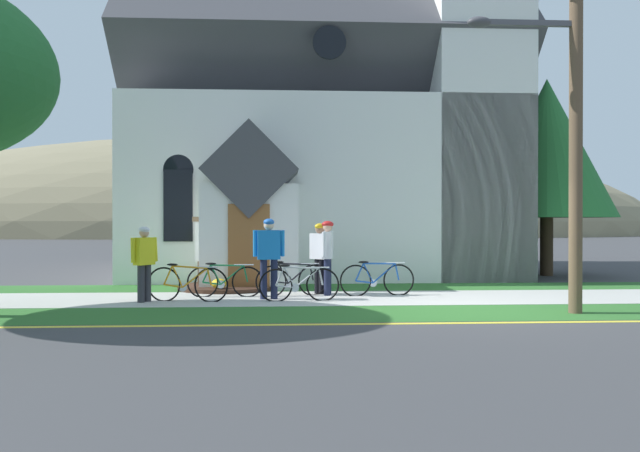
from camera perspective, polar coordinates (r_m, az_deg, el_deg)
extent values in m
plane|color=#3D3D3F|center=(16.43, 9.24, -5.46)|extent=(140.00, 140.00, 0.00)
cube|color=#B7B5AD|center=(14.02, 1.78, -6.45)|extent=(32.00, 2.62, 0.01)
cube|color=#2D6628|center=(11.71, 2.81, -7.82)|extent=(32.00, 2.05, 0.01)
cube|color=#2D6628|center=(16.24, 1.08, -5.51)|extent=(24.00, 1.86, 0.01)
cube|color=yellow|center=(10.56, 3.50, -8.73)|extent=(28.00, 0.16, 0.01)
cube|color=white|center=(21.90, -0.08, 2.80)|extent=(11.44, 9.62, 5.18)
cube|color=#424247|center=(22.52, -0.08, 14.11)|extent=(11.94, 9.79, 9.79)
cube|color=white|center=(19.64, 13.72, 12.42)|extent=(2.67, 2.67, 11.54)
cube|color=white|center=(16.26, -6.22, -0.93)|extent=(2.40, 1.60, 2.60)
cube|color=#424247|center=(16.31, -6.22, 4.88)|extent=(2.40, 1.80, 2.40)
cube|color=brown|center=(15.45, -6.37, -1.93)|extent=(1.00, 0.06, 2.10)
cube|color=black|center=(17.23, -12.56, 1.80)|extent=(0.76, 0.06, 1.90)
cone|color=black|center=(17.28, -12.57, 4.95)|extent=(0.80, 0.06, 0.80)
cylinder|color=black|center=(17.71, 0.85, 16.08)|extent=(0.90, 0.06, 0.90)
cube|color=#7F6047|center=(16.39, -10.65, -4.29)|extent=(0.12, 0.12, 0.67)
cube|color=#7F6047|center=(16.30, -5.65, -4.31)|extent=(0.12, 0.12, 0.67)
cube|color=white|center=(16.28, -8.16, -1.36)|extent=(1.70, 0.12, 1.00)
cube|color=#7F6047|center=(16.28, -8.16, 0.61)|extent=(1.82, 0.16, 0.12)
cube|color=black|center=(16.24, -8.17, -0.95)|extent=(1.36, 0.04, 0.16)
cylinder|color=#382319|center=(16.02, -8.26, -5.43)|extent=(2.43, 2.43, 0.10)
ellipsoid|color=red|center=(15.94, -6.60, -4.85)|extent=(0.36, 0.36, 0.24)
ellipsoid|color=orange|center=(16.70, -8.18, -4.61)|extent=(0.36, 0.36, 0.24)
ellipsoid|color=#CC338C|center=(16.11, -10.10, -4.79)|extent=(0.36, 0.36, 0.24)
ellipsoid|color=gold|center=(15.18, -9.00, -5.11)|extent=(0.36, 0.36, 0.24)
torus|color=black|center=(13.87, -13.78, -5.10)|extent=(0.73, 0.19, 0.74)
torus|color=black|center=(13.50, -9.70, -5.24)|extent=(0.73, 0.19, 0.74)
cylinder|color=orange|center=(13.60, -11.11, -4.56)|extent=(0.56, 0.16, 0.44)
cylinder|color=orange|center=(13.62, -11.57, -3.62)|extent=(0.76, 0.20, 0.07)
cylinder|color=orange|center=(13.74, -12.62, -4.44)|extent=(0.26, 0.09, 0.46)
cylinder|color=orange|center=(13.79, -12.98, -5.24)|extent=(0.42, 0.13, 0.09)
cylinder|color=orange|center=(13.81, -13.42, -4.30)|extent=(0.22, 0.08, 0.41)
cylinder|color=orange|center=(13.50, -9.87, -4.49)|extent=(0.12, 0.06, 0.36)
ellipsoid|color=black|center=(13.76, -13.06, -3.38)|extent=(0.25, 0.13, 0.05)
cylinder|color=silver|center=(13.49, -10.04, -3.65)|extent=(0.44, 0.12, 0.03)
cylinder|color=silver|center=(13.72, -12.17, -5.38)|extent=(0.18, 0.06, 0.18)
torus|color=black|center=(14.36, 3.20, -4.92)|extent=(0.73, 0.12, 0.73)
torus|color=black|center=(14.62, 7.05, -4.82)|extent=(0.73, 0.12, 0.73)
cylinder|color=#194CA5|center=(14.51, 5.76, -4.22)|extent=(0.55, 0.10, 0.45)
cylinder|color=#194CA5|center=(14.46, 5.34, -3.36)|extent=(0.74, 0.13, 0.05)
cylinder|color=#194CA5|center=(14.41, 4.33, -4.23)|extent=(0.26, 0.07, 0.46)
cylinder|color=#194CA5|center=(14.41, 3.98, -5.00)|extent=(0.41, 0.08, 0.09)
cylinder|color=#194CA5|center=(14.36, 3.55, -4.14)|extent=(0.22, 0.06, 0.40)
cylinder|color=#194CA5|center=(14.59, 6.90, -4.10)|extent=(0.12, 0.05, 0.38)
ellipsoid|color=black|center=(14.37, 3.91, -3.24)|extent=(0.25, 0.11, 0.05)
cylinder|color=silver|center=(14.57, 6.75, -3.29)|extent=(0.44, 0.08, 0.03)
cylinder|color=silver|center=(14.46, 4.76, -5.09)|extent=(0.18, 0.04, 0.18)
torus|color=black|center=(14.39, -10.44, -4.97)|extent=(0.70, 0.04, 0.70)
torus|color=black|center=(14.32, -6.50, -5.00)|extent=(0.70, 0.04, 0.70)
cylinder|color=#19723F|center=(14.32, -7.85, -4.37)|extent=(0.54, 0.04, 0.44)
cylinder|color=#19723F|center=(14.31, -8.28, -3.50)|extent=(0.73, 0.04, 0.05)
cylinder|color=#19723F|center=(14.35, -9.31, -4.32)|extent=(0.25, 0.04, 0.45)
cylinder|color=#19723F|center=(14.38, -9.66, -5.08)|extent=(0.40, 0.04, 0.09)
cylinder|color=#19723F|center=(14.37, -10.09, -4.22)|extent=(0.21, 0.04, 0.40)
cylinder|color=#19723F|center=(14.30, -6.66, -4.27)|extent=(0.11, 0.04, 0.37)
ellipsoid|color=black|center=(14.34, -9.74, -3.34)|extent=(0.24, 0.08, 0.05)
cylinder|color=silver|center=(14.29, -6.82, -3.47)|extent=(0.44, 0.03, 0.03)
cylinder|color=silver|center=(14.36, -8.87, -5.18)|extent=(0.18, 0.02, 0.18)
torus|color=black|center=(13.42, -3.97, -5.33)|extent=(0.71, 0.09, 0.71)
torus|color=black|center=(13.52, 0.24, -5.29)|extent=(0.71, 0.09, 0.71)
cylinder|color=#B7B7BC|center=(13.46, -1.18, -4.67)|extent=(0.54, 0.08, 0.43)
cylinder|color=#B7B7BC|center=(13.43, -1.65, -3.75)|extent=(0.74, 0.09, 0.07)
cylinder|color=#B7B7BC|center=(13.42, -2.74, -4.61)|extent=(0.25, 0.06, 0.45)
cylinder|color=#B7B7BC|center=(13.43, -3.13, -5.43)|extent=(0.40, 0.07, 0.09)
cylinder|color=#B7B7BC|center=(13.40, -3.59, -4.51)|extent=(0.21, 0.05, 0.40)
cylinder|color=#B7B7BC|center=(13.50, 0.07, -4.55)|extent=(0.12, 0.04, 0.36)
ellipsoid|color=black|center=(13.39, -3.21, -3.55)|extent=(0.25, 0.10, 0.05)
cylinder|color=silver|center=(13.48, -0.09, -3.73)|extent=(0.44, 0.06, 0.03)
cylinder|color=silver|center=(13.45, -2.28, -5.53)|extent=(0.18, 0.03, 0.18)
torus|color=black|center=(14.29, -4.40, -4.97)|extent=(0.70, 0.23, 0.72)
torus|color=black|center=(14.57, -0.62, -4.86)|extent=(0.70, 0.23, 0.72)
cylinder|color=black|center=(14.45, -1.89, -4.30)|extent=(0.53, 0.18, 0.44)
cylinder|color=black|center=(14.40, -2.30, -3.42)|extent=(0.72, 0.23, 0.08)
cylinder|color=black|center=(14.34, -3.29, -4.25)|extent=(0.25, 0.10, 0.46)
cylinder|color=black|center=(14.34, -3.63, -5.05)|extent=(0.39, 0.14, 0.09)
cylinder|color=black|center=(14.29, -4.05, -4.17)|extent=(0.21, 0.09, 0.41)
cylinder|color=black|center=(14.54, -0.77, -4.17)|extent=(0.12, 0.07, 0.36)
ellipsoid|color=black|center=(14.30, -3.71, -3.24)|extent=(0.25, 0.14, 0.05)
cylinder|color=silver|center=(14.51, -0.92, -3.39)|extent=(0.43, 0.15, 0.03)
cylinder|color=silver|center=(14.39, -2.87, -5.13)|extent=(0.18, 0.07, 0.18)
cylinder|color=#191E38|center=(14.58, 0.73, -4.55)|extent=(0.15, 0.15, 0.84)
cylinder|color=#191E38|center=(14.41, 0.64, -4.61)|extent=(0.15, 0.15, 0.84)
cube|color=silver|center=(14.45, 0.69, -1.72)|extent=(0.29, 0.50, 0.61)
sphere|color=tan|center=(14.44, 0.69, -0.08)|extent=(0.22, 0.22, 0.22)
ellipsoid|color=red|center=(14.44, 0.69, 0.16)|extent=(0.31, 0.28, 0.15)
cylinder|color=silver|center=(14.73, 0.99, -1.56)|extent=(0.09, 0.24, 0.55)
cylinder|color=silver|center=(14.17, 0.37, -1.64)|extent=(0.09, 0.11, 0.55)
cylinder|color=black|center=(14.80, -0.21, -4.53)|extent=(0.15, 0.15, 0.81)
cylinder|color=black|center=(14.72, 0.17, -4.56)|extent=(0.15, 0.15, 0.81)
cube|color=silver|center=(14.71, -0.02, -1.82)|extent=(0.47, 0.46, 0.59)
sphere|color=#936B51|center=(14.70, -0.02, -0.26)|extent=(0.21, 0.21, 0.21)
ellipsoid|color=gold|center=(14.70, -0.02, -0.04)|extent=(0.34, 0.34, 0.15)
cylinder|color=silver|center=(14.92, -0.75, -1.68)|extent=(0.09, 0.22, 0.54)
cylinder|color=silver|center=(14.51, 0.74, -1.74)|extent=(0.09, 0.20, 0.54)
cylinder|color=#191E38|center=(13.81, -4.12, -4.78)|extent=(0.15, 0.15, 0.86)
cylinder|color=#191E38|center=(13.80, -5.06, -4.78)|extent=(0.15, 0.15, 0.86)
cube|color=blue|center=(13.76, -4.59, -1.69)|extent=(0.50, 0.25, 0.63)
sphere|color=beige|center=(13.75, -4.59, 0.09)|extent=(0.22, 0.22, 0.22)
ellipsoid|color=#1E59B2|center=(13.75, -4.59, 0.34)|extent=(0.26, 0.30, 0.16)
cylinder|color=blue|center=(13.74, -3.36, -1.56)|extent=(0.09, 0.21, 0.57)
cylinder|color=blue|center=(13.77, -5.82, -1.55)|extent=(0.09, 0.11, 0.57)
cylinder|color=#2D2D33|center=(13.71, -15.70, -5.01)|extent=(0.15, 0.15, 0.78)
cylinder|color=#2D2D33|center=(13.83, -15.17, -4.96)|extent=(0.15, 0.15, 0.78)
cube|color=yellow|center=(13.72, -15.44, -2.18)|extent=(0.41, 0.48, 0.57)
sphere|color=tan|center=(13.71, -15.44, -0.58)|extent=(0.20, 0.20, 0.20)
ellipsoid|color=silver|center=(13.71, -15.44, -0.35)|extent=(0.33, 0.32, 0.14)
cylinder|color=yellow|center=(13.56, -16.37, -2.10)|extent=(0.09, 0.13, 0.52)
cylinder|color=yellow|center=(13.88, -14.53, -2.03)|extent=(0.09, 0.19, 0.52)
cylinder|color=brown|center=(12.74, 21.90, 10.15)|extent=(0.24, 0.24, 7.68)
cube|color=#4C4C51|center=(12.72, 18.09, 16.85)|extent=(1.80, 0.10, 0.10)
ellipsoid|color=#3F3F44|center=(12.43, 14.04, 17.25)|extent=(0.44, 0.28, 0.20)
cylinder|color=#3D2D1E|center=(20.98, 19.59, -1.73)|extent=(0.39, 0.39, 1.80)
cone|color=#23662D|center=(21.08, 19.61, 6.58)|extent=(4.20, 4.20, 4.30)
ellipsoid|color=#847A5B|center=(80.70, -6.63, -0.77)|extent=(106.31, 43.35, 24.20)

